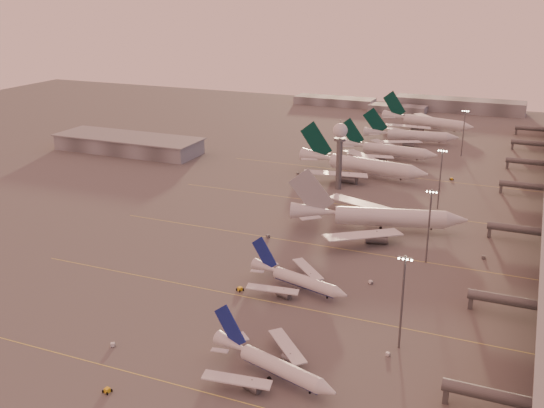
% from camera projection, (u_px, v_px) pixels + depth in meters
% --- Properties ---
extents(ground, '(700.00, 700.00, 0.00)m').
position_uv_depth(ground, '(195.00, 305.00, 179.72)').
color(ground, '#525050').
rests_on(ground, ground).
extents(taxiway_markings, '(180.00, 185.25, 0.02)m').
position_uv_depth(taxiway_markings, '(353.00, 249.00, 217.48)').
color(taxiway_markings, '#EEE154').
rests_on(taxiway_markings, ground).
extents(hangar, '(82.00, 27.00, 8.50)m').
position_uv_depth(hangar, '(128.00, 144.00, 344.40)').
color(hangar, '#5C5F63').
rests_on(hangar, ground).
extents(radar_tower, '(6.40, 6.40, 31.10)m').
position_uv_depth(radar_tower, '(340.00, 143.00, 275.62)').
color(radar_tower, '#5A5C61').
rests_on(radar_tower, ground).
extents(mast_a, '(3.60, 0.56, 25.00)m').
position_uv_depth(mast_a, '(402.00, 298.00, 153.93)').
color(mast_a, '#5A5C61').
rests_on(mast_a, ground).
extents(mast_b, '(3.60, 0.56, 25.00)m').
position_uv_depth(mast_b, '(429.00, 223.00, 202.95)').
color(mast_b, '#5A5C61').
rests_on(mast_b, ground).
extents(mast_c, '(3.60, 0.56, 25.00)m').
position_uv_depth(mast_c, '(440.00, 176.00, 252.71)').
color(mast_c, '#5A5C61').
rests_on(mast_c, ground).
extents(mast_d, '(3.60, 0.56, 25.00)m').
position_uv_depth(mast_d, '(464.00, 131.00, 331.86)').
color(mast_d, '#5A5C61').
rests_on(mast_d, ground).
extents(distant_horizon, '(165.00, 37.50, 9.00)m').
position_uv_depth(distant_horizon, '(419.00, 105.00, 460.77)').
color(distant_horizon, '#5C5F63').
rests_on(distant_horizon, ground).
extents(narrowbody_near, '(34.68, 27.26, 13.93)m').
position_uv_depth(narrowbody_near, '(273.00, 367.00, 145.52)').
color(narrowbody_near, silver).
rests_on(narrowbody_near, ground).
extents(narrowbody_mid, '(33.85, 26.64, 13.54)m').
position_uv_depth(narrowbody_mid, '(298.00, 281.00, 187.72)').
color(narrowbody_mid, silver).
rests_on(narrowbody_mid, ground).
extents(widebody_white, '(63.63, 50.34, 22.88)m').
position_uv_depth(widebody_white, '(378.00, 220.00, 232.97)').
color(widebody_white, silver).
rests_on(widebody_white, ground).
extents(greentail_a, '(65.02, 52.14, 23.73)m').
position_uv_depth(greentail_a, '(362.00, 168.00, 299.15)').
color(greentail_a, silver).
rests_on(greentail_a, ground).
extents(greentail_b, '(53.45, 42.97, 19.43)m').
position_uv_depth(greentail_b, '(388.00, 152.00, 330.91)').
color(greentail_b, silver).
rests_on(greentail_b, ground).
extents(greentail_c, '(53.89, 43.23, 19.66)m').
position_uv_depth(greentail_c, '(411.00, 137.00, 362.51)').
color(greentail_c, silver).
rests_on(greentail_c, ground).
extents(greentail_d, '(59.94, 47.79, 22.24)m').
position_uv_depth(greentail_d, '(427.00, 124.00, 396.02)').
color(greentail_d, silver).
rests_on(greentail_d, ground).
extents(gsv_truck_a, '(5.47, 4.41, 2.13)m').
position_uv_depth(gsv_truck_a, '(114.00, 343.00, 158.61)').
color(gsv_truck_a, silver).
rests_on(gsv_truck_a, ground).
extents(gsv_tug_near, '(2.87, 4.06, 1.06)m').
position_uv_depth(gsv_tug_near, '(107.00, 391.00, 140.76)').
color(gsv_tug_near, yellow).
rests_on(gsv_tug_near, ground).
extents(gsv_catering_a, '(4.66, 2.87, 3.56)m').
position_uv_depth(gsv_catering_a, '(389.00, 350.00, 154.29)').
color(gsv_catering_a, silver).
rests_on(gsv_catering_a, ground).
extents(gsv_tug_mid, '(4.53, 3.61, 1.13)m').
position_uv_depth(gsv_tug_mid, '(240.00, 289.00, 187.69)').
color(gsv_tug_mid, yellow).
rests_on(gsv_tug_mid, ground).
extents(gsv_truck_b, '(5.62, 3.96, 2.14)m').
position_uv_depth(gsv_truck_b, '(372.00, 281.00, 191.70)').
color(gsv_truck_b, silver).
rests_on(gsv_truck_b, ground).
extents(gsv_truck_c, '(4.68, 5.80, 2.26)m').
position_uv_depth(gsv_truck_c, '(269.00, 234.00, 227.51)').
color(gsv_truck_c, slate).
rests_on(gsv_truck_c, ground).
extents(gsv_catering_b, '(5.65, 3.70, 4.27)m').
position_uv_depth(gsv_catering_b, '(485.00, 253.00, 209.35)').
color(gsv_catering_b, slate).
rests_on(gsv_catering_b, ground).
extents(gsv_tug_far, '(4.00, 3.67, 0.98)m').
position_uv_depth(gsv_tug_far, '(359.00, 205.00, 260.29)').
color(gsv_tug_far, silver).
rests_on(gsv_tug_far, ground).
extents(gsv_truck_d, '(2.90, 5.39, 2.06)m').
position_uv_depth(gsv_truck_d, '(298.00, 172.00, 304.13)').
color(gsv_truck_d, slate).
rests_on(gsv_truck_d, ground).
extents(gsv_tug_hangar, '(4.01, 3.52, 0.98)m').
position_uv_depth(gsv_tug_hangar, '(452.00, 179.00, 294.73)').
color(gsv_tug_hangar, yellow).
rests_on(gsv_tug_hangar, ground).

